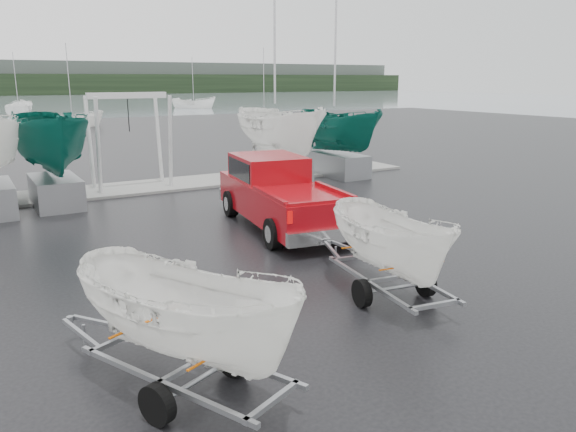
{
  "coord_description": "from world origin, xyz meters",
  "views": [
    {
      "loc": [
        -5.18,
        -11.09,
        4.69
      ],
      "look_at": [
        2.0,
        1.16,
        1.2
      ],
      "focal_mm": 35.0,
      "sensor_mm": 36.0,
      "label": 1
    }
  ],
  "objects_px": {
    "trailer_parked": "(182,231)",
    "boat_hoist": "(129,127)",
    "trailer_hitched": "(394,187)",
    "pickup_truck": "(277,191)"
  },
  "relations": [
    {
      "from": "trailer_parked",
      "to": "boat_hoist",
      "type": "height_order",
      "value": "trailer_parked"
    },
    {
      "from": "trailer_hitched",
      "to": "boat_hoist",
      "type": "xyz_separation_m",
      "value": [
        -1.45,
        15.26,
        0.19
      ]
    },
    {
      "from": "pickup_truck",
      "to": "boat_hoist",
      "type": "height_order",
      "value": "boat_hoist"
    },
    {
      "from": "boat_hoist",
      "to": "pickup_truck",
      "type": "bearing_deg",
      "value": -74.04
    },
    {
      "from": "pickup_truck",
      "to": "trailer_parked",
      "type": "relative_size",
      "value": 1.45
    },
    {
      "from": "trailer_hitched",
      "to": "trailer_parked",
      "type": "height_order",
      "value": "trailer_parked"
    },
    {
      "from": "trailer_hitched",
      "to": "trailer_parked",
      "type": "relative_size",
      "value": 0.96
    },
    {
      "from": "boat_hoist",
      "to": "trailer_parked",
      "type": "bearing_deg",
      "value": -102.57
    },
    {
      "from": "pickup_truck",
      "to": "boat_hoist",
      "type": "xyz_separation_m",
      "value": [
        -2.43,
        8.49,
        1.52
      ]
    },
    {
      "from": "trailer_hitched",
      "to": "boat_hoist",
      "type": "relative_size",
      "value": 1.1
    }
  ]
}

